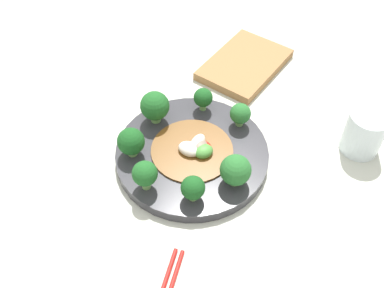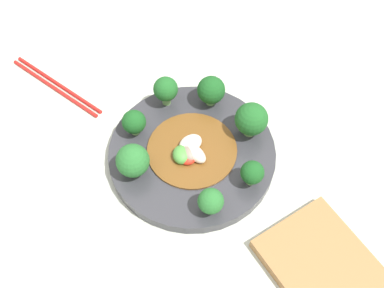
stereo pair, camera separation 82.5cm
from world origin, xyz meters
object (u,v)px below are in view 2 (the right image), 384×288
at_px(chopsticks, 56,86).
at_px(broccoli_south, 133,161).
at_px(broccoli_northwest, 211,90).
at_px(broccoli_southwest, 134,122).
at_px(broccoli_west, 166,90).
at_px(stirfry_center, 190,151).
at_px(plate, 192,154).
at_px(cutting_board, 329,274).
at_px(broccoli_northeast, 252,173).
at_px(broccoli_east, 211,201).
at_px(broccoli_north, 251,119).

bearing_deg(chopsticks, broccoli_south, 21.13).
distance_m(broccoli_northwest, broccoli_southwest, 0.15).
bearing_deg(broccoli_west, broccoli_northwest, 71.56).
distance_m(broccoli_west, stirfry_center, 0.13).
relative_size(plate, stirfry_center, 1.86).
bearing_deg(cutting_board, broccoli_northwest, -170.58).
relative_size(broccoli_west, cutting_board, 0.26).
bearing_deg(broccoli_southwest, broccoli_northeast, 44.05).
distance_m(broccoli_northeast, stirfry_center, 0.12).
height_order(broccoli_southwest, broccoli_east, same).
bearing_deg(broccoli_northwest, plate, -36.73).
xyz_separation_m(broccoli_northwest, stirfry_center, (0.10, -0.07, -0.03)).
distance_m(broccoli_west, broccoli_northwest, 0.08).
xyz_separation_m(plate, chopsticks, (-0.25, -0.21, -0.01)).
xyz_separation_m(broccoli_northwest, broccoli_southwest, (0.02, -0.15, -0.00)).
relative_size(broccoli_southwest, stirfry_center, 0.33).
xyz_separation_m(plate, cutting_board, (0.27, 0.13, -0.00)).
bearing_deg(stirfry_center, broccoli_northwest, 142.44).
xyz_separation_m(broccoli_south, stirfry_center, (-0.01, 0.10, -0.03)).
distance_m(plate, broccoli_south, 0.12).
height_order(broccoli_south, broccoli_east, broccoli_south).
xyz_separation_m(plate, broccoli_northeast, (0.09, 0.07, 0.04)).
bearing_deg(broccoli_northeast, chopsticks, -140.51).
bearing_deg(stirfry_center, broccoli_east, -2.06).
bearing_deg(broccoli_northwest, cutting_board, 9.42).
bearing_deg(broccoli_northeast, plate, -141.78).
relative_size(plate, chopsticks, 1.44).
distance_m(broccoli_northwest, cutting_board, 0.37).
xyz_separation_m(plate, broccoli_south, (0.01, -0.11, 0.05)).
bearing_deg(broccoli_south, plate, 95.29).
distance_m(chopsticks, cutting_board, 0.62).
relative_size(broccoli_northeast, broccoli_east, 1.00).
bearing_deg(stirfry_center, chopsticks, -141.19).
distance_m(broccoli_northeast, cutting_board, 0.20).
relative_size(plate, broccoli_southwest, 5.61).
height_order(broccoli_south, broccoli_north, broccoli_north).
bearing_deg(broccoli_northwest, stirfry_center, -37.56).
relative_size(broccoli_south, broccoli_north, 0.91).
bearing_deg(broccoli_west, broccoli_northeast, 21.70).
bearing_deg(plate, cutting_board, 25.22).
bearing_deg(broccoli_southwest, broccoli_east, 21.72).
bearing_deg(plate, broccoli_southwest, -129.70).
height_order(broccoli_southwest, stirfry_center, broccoli_southwest).
bearing_deg(broccoli_northeast, broccoli_west, -158.30).
height_order(broccoli_east, chopsticks, broccoli_east).
bearing_deg(broccoli_northeast, stirfry_center, -138.68).
bearing_deg(broccoli_east, plate, 175.57).
bearing_deg(broccoli_northeast, broccoli_south, -114.67).
distance_m(plate, stirfry_center, 0.02).
xyz_separation_m(broccoli_northeast, broccoli_south, (-0.08, -0.18, 0.00)).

